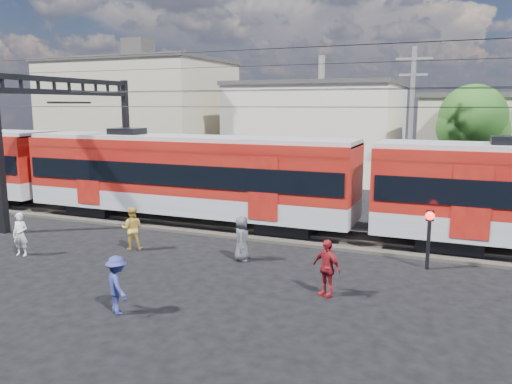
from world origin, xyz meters
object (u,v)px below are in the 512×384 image
commuter_train (189,174)px  pedestrian_c (117,285)px  pedestrian_a (20,234)px  crossing_signal (429,229)px

commuter_train → pedestrian_c: (3.29, -9.75, -1.59)m
pedestrian_a → pedestrian_c: (6.70, -2.98, -0.01)m
commuter_train → crossing_signal: bearing=-14.0°
commuter_train → pedestrian_a: (-3.41, -6.77, -1.59)m
commuter_train → crossing_signal: 11.19m
commuter_train → pedestrian_c: size_ratio=31.16×
pedestrian_c → crossing_signal: 10.34m
commuter_train → crossing_signal: commuter_train is taller
pedestrian_c → crossing_signal: size_ratio=0.78×
commuter_train → pedestrian_a: commuter_train is taller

